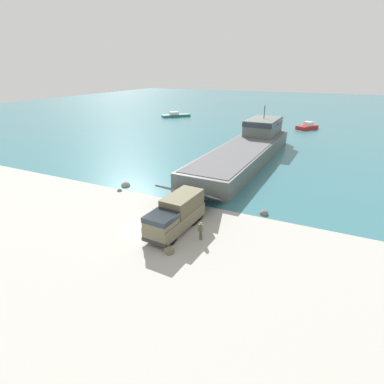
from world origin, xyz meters
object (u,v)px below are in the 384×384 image
at_px(moored_boat_a, 176,115).
at_px(moored_boat_b, 307,127).
at_px(landing_craft, 248,147).
at_px(soldier_on_ramp, 201,230).
at_px(cargo_crate, 169,251).
at_px(military_truck, 176,214).

height_order(moored_boat_a, moored_boat_b, moored_boat_b).
distance_m(landing_craft, soldier_on_ramp, 27.80).
distance_m(soldier_on_ramp, cargo_crate, 3.54).
bearing_deg(cargo_crate, landing_craft, 93.72).
height_order(military_truck, cargo_crate, military_truck).
height_order(soldier_on_ramp, moored_boat_b, moored_boat_b).
height_order(landing_craft, cargo_crate, landing_craft).
relative_size(military_truck, soldier_on_ramp, 4.25).
distance_m(landing_craft, moored_boat_a, 48.98).
height_order(moored_boat_a, cargo_crate, moored_boat_a).
relative_size(moored_boat_b, cargo_crate, 10.03).
distance_m(moored_boat_a, moored_boat_b, 39.79).
bearing_deg(soldier_on_ramp, cargo_crate, 165.06).
height_order(military_truck, moored_boat_a, military_truck).
relative_size(military_truck, moored_boat_a, 0.92).
distance_m(soldier_on_ramp, moored_boat_a, 73.35).
height_order(landing_craft, moored_boat_a, landing_craft).
xyz_separation_m(military_truck, moored_boat_b, (5.77, 59.14, -1.03)).
xyz_separation_m(landing_craft, soldier_on_ramp, (3.45, -27.57, -0.91)).
height_order(military_truck, soldier_on_ramp, military_truck).
bearing_deg(moored_boat_b, moored_boat_a, 26.79).
xyz_separation_m(soldier_on_ramp, moored_boat_a, (-36.69, 63.51, -0.48)).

